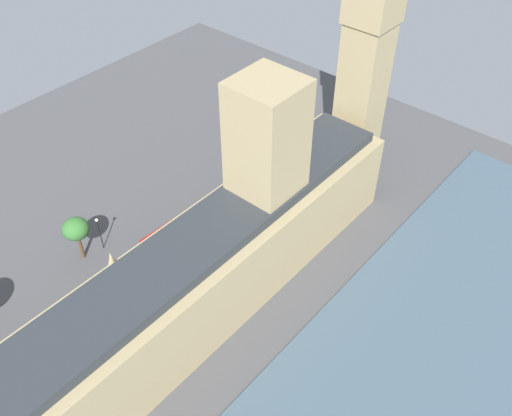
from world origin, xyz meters
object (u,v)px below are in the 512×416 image
car_silver_under_trees (85,310)px  street_lamp_by_river_gate (99,228)px  clock_tower (369,42)px  plane_tree_far_end (76,229)px  parliament_building (217,256)px  double_decker_bus_midblock (170,237)px  car_yellow_cab_corner (243,186)px  street_lamp_near_tower (236,140)px  pedestrian_leading (150,287)px  car_dark_green_opposite_hall (216,197)px

car_silver_under_trees → street_lamp_by_river_gate: (9.32, -10.65, 3.88)m
clock_tower → plane_tree_far_end: bearing=65.9°
parliament_building → clock_tower: bearing=-87.9°
clock_tower → car_silver_under_trees: size_ratio=12.73×
clock_tower → car_silver_under_trees: (11.77, 56.10, -27.36)m
double_decker_bus_midblock → car_silver_under_trees: double_decker_bus_midblock is taller
car_yellow_cab_corner → car_silver_under_trees: 38.23m
car_silver_under_trees → street_lamp_near_tower: (8.84, -44.81, 3.82)m
car_yellow_cab_corner → pedestrian_leading: 28.99m
car_yellow_cab_corner → clock_tower: bearing=-123.1°
clock_tower → plane_tree_far_end: clock_tower is taller
pedestrian_leading → plane_tree_far_end: bearing=7.0°
parliament_building → car_dark_green_opposite_hall: parliament_building is taller
parliament_building → car_yellow_cab_corner: 27.65m
car_yellow_cab_corner → street_lamp_near_tower: size_ratio=0.69×
clock_tower → double_decker_bus_midblock: clock_tower is taller
clock_tower → car_dark_green_opposite_hall: (14.70, 23.59, -27.36)m
double_decker_bus_midblock → pedestrian_leading: double_decker_bus_midblock is taller
street_lamp_near_tower → street_lamp_by_river_gate: (0.48, 34.16, 0.06)m
double_decker_bus_midblock → street_lamp_by_river_gate: (9.02, 7.68, 2.13)m
car_yellow_cab_corner → street_lamp_by_river_gate: street_lamp_by_river_gate is taller
car_dark_green_opposite_hall → pedestrian_leading: (-6.87, 22.81, -0.19)m
pedestrian_leading → car_yellow_cab_corner: bearing=-83.2°
double_decker_bus_midblock → car_silver_under_trees: size_ratio=2.47×
double_decker_bus_midblock → pedestrian_leading: bearing=-61.3°
plane_tree_far_end → parliament_building: bearing=-158.8°
car_yellow_cab_corner → street_lamp_near_tower: (7.59, -6.61, 3.82)m
street_lamp_by_river_gate → double_decker_bus_midblock: bearing=-139.6°
car_yellow_cab_corner → plane_tree_far_end: bearing=77.0°
car_silver_under_trees → plane_tree_far_end: plane_tree_far_end is taller
car_yellow_cab_corner → street_lamp_near_tower: bearing=-38.1°
parliament_building → car_yellow_cab_corner: parliament_building is taller
double_decker_bus_midblock → street_lamp_near_tower: 27.90m
car_silver_under_trees → pedestrian_leading: bearing=74.1°
plane_tree_far_end → street_lamp_by_river_gate: size_ratio=1.25×
clock_tower → double_decker_bus_midblock: (12.07, 37.77, -25.62)m
pedestrian_leading → double_decker_bus_midblock: bearing=-67.4°
car_silver_under_trees → street_lamp_by_river_gate: street_lamp_by_river_gate is taller
double_decker_bus_midblock → street_lamp_by_river_gate: 12.03m
plane_tree_far_end → clock_tower: bearing=-114.1°
street_lamp_near_tower → street_lamp_by_river_gate: size_ratio=0.99×
pedestrian_leading → car_silver_under_trees: bearing=64.3°
pedestrian_leading → plane_tree_far_end: plane_tree_far_end is taller
plane_tree_far_end → street_lamp_by_river_gate: plane_tree_far_end is taller
parliament_building → car_dark_green_opposite_hall: (16.19, -16.36, -8.22)m
clock_tower → double_decker_bus_midblock: size_ratio=5.15×
car_silver_under_trees → car_yellow_cab_corner: bearing=98.1°
parliament_building → car_dark_green_opposite_hall: 24.44m
pedestrian_leading → plane_tree_far_end: (14.07, 2.61, 5.96)m
car_silver_under_trees → pedestrian_leading: car_silver_under_trees is taller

